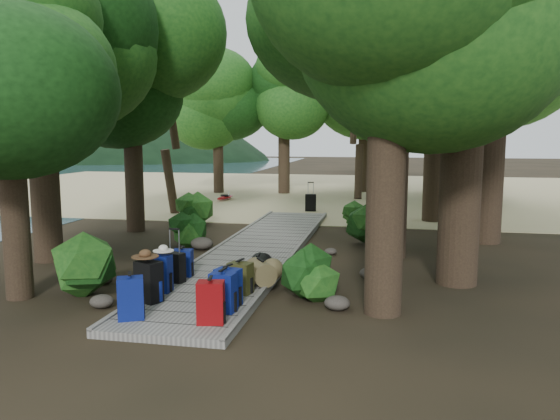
% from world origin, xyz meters
% --- Properties ---
extents(ground, '(120.00, 120.00, 0.00)m').
position_xyz_m(ground, '(0.00, 0.00, 0.00)').
color(ground, '#312618').
rests_on(ground, ground).
extents(sand_beach, '(40.00, 22.00, 0.02)m').
position_xyz_m(sand_beach, '(0.00, 16.00, 0.01)').
color(sand_beach, tan).
rests_on(sand_beach, ground).
extents(distant_hill, '(32.00, 16.00, 12.00)m').
position_xyz_m(distant_hill, '(-40.00, 48.00, 0.00)').
color(distant_hill, black).
rests_on(distant_hill, ground).
extents(boardwalk, '(2.00, 12.00, 0.12)m').
position_xyz_m(boardwalk, '(0.00, 1.00, 0.06)').
color(boardwalk, gray).
rests_on(boardwalk, ground).
extents(backpack_left_a, '(0.45, 0.40, 0.70)m').
position_xyz_m(backpack_left_a, '(-0.61, -4.43, 0.47)').
color(backpack_left_a, navy).
rests_on(backpack_left_a, boardwalk).
extents(backpack_left_b, '(0.48, 0.42, 0.74)m').
position_xyz_m(backpack_left_b, '(-0.71, -3.59, 0.49)').
color(backpack_left_b, black).
rests_on(backpack_left_b, boardwalk).
extents(backpack_left_c, '(0.39, 0.28, 0.71)m').
position_xyz_m(backpack_left_c, '(-0.77, -3.01, 0.47)').
color(backpack_left_c, navy).
rests_on(backpack_left_c, boardwalk).
extents(backpack_left_d, '(0.40, 0.31, 0.57)m').
position_xyz_m(backpack_left_d, '(-0.78, -1.93, 0.40)').
color(backpack_left_d, navy).
rests_on(backpack_left_d, boardwalk).
extents(backpack_right_a, '(0.42, 0.33, 0.68)m').
position_xyz_m(backpack_right_a, '(0.60, -4.38, 0.46)').
color(backpack_right_a, maroon).
rests_on(backpack_right_a, boardwalk).
extents(backpack_right_b, '(0.40, 0.30, 0.68)m').
position_xyz_m(backpack_right_b, '(0.62, -3.85, 0.46)').
color(backpack_right_b, navy).
rests_on(backpack_right_b, boardwalk).
extents(backpack_right_c, '(0.44, 0.36, 0.66)m').
position_xyz_m(backpack_right_c, '(0.60, -3.52, 0.45)').
color(backpack_right_c, navy).
rests_on(backpack_right_c, boardwalk).
extents(backpack_right_d, '(0.44, 0.35, 0.59)m').
position_xyz_m(backpack_right_d, '(0.62, -2.84, 0.41)').
color(backpack_right_d, '#373717').
rests_on(backpack_right_d, boardwalk).
extents(duffel_right_khaki, '(0.70, 0.77, 0.43)m').
position_xyz_m(duffel_right_khaki, '(0.82, -2.19, 0.33)').
color(duffel_right_khaki, brown).
rests_on(duffel_right_khaki, boardwalk).
extents(duffel_right_black, '(0.45, 0.66, 0.40)m').
position_xyz_m(duffel_right_black, '(0.65, -1.67, 0.32)').
color(duffel_right_black, black).
rests_on(duffel_right_black, boardwalk).
extents(suitcase_on_boardwalk, '(0.40, 0.30, 0.55)m').
position_xyz_m(suitcase_on_boardwalk, '(-0.75, -2.38, 0.40)').
color(suitcase_on_boardwalk, black).
rests_on(suitcase_on_boardwalk, boardwalk).
extents(lone_suitcase_on_sand, '(0.42, 0.28, 0.63)m').
position_xyz_m(lone_suitcase_on_sand, '(0.26, 8.25, 0.33)').
color(lone_suitcase_on_sand, black).
rests_on(lone_suitcase_on_sand, sand_beach).
extents(hat_brown, '(0.44, 0.44, 0.13)m').
position_xyz_m(hat_brown, '(-0.76, -3.58, 0.92)').
color(hat_brown, '#51351E').
rests_on(hat_brown, backpack_left_b).
extents(hat_white, '(0.36, 0.36, 0.12)m').
position_xyz_m(hat_white, '(-0.72, -2.96, 0.89)').
color(hat_white, silver).
rests_on(hat_white, backpack_left_c).
extents(kayak, '(1.08, 2.95, 0.29)m').
position_xyz_m(kayak, '(-3.87, 11.01, 0.16)').
color(kayak, '#9F0D11').
rests_on(kayak, sand_beach).
extents(sun_lounger, '(0.57, 1.75, 0.56)m').
position_xyz_m(sun_lounger, '(2.64, 10.14, 0.30)').
color(sun_lounger, silver).
rests_on(sun_lounger, sand_beach).
extents(tree_right_a, '(5.05, 5.05, 8.42)m').
position_xyz_m(tree_right_a, '(3.01, -3.07, 4.21)').
color(tree_right_a, black).
rests_on(tree_right_a, ground).
extents(tree_right_c, '(5.37, 5.37, 9.30)m').
position_xyz_m(tree_right_c, '(3.18, 1.14, 4.65)').
color(tree_right_c, black).
rests_on(tree_right_c, ground).
extents(tree_right_d, '(6.33, 6.33, 11.60)m').
position_xyz_m(tree_right_d, '(5.59, 3.36, 5.80)').
color(tree_right_d, black).
rests_on(tree_right_d, ground).
extents(tree_right_e, '(5.43, 5.43, 9.77)m').
position_xyz_m(tree_right_e, '(4.51, 6.74, 4.88)').
color(tree_right_e, black).
rests_on(tree_right_e, ground).
extents(tree_right_f, '(5.84, 5.84, 10.43)m').
position_xyz_m(tree_right_f, '(6.30, 10.00, 5.22)').
color(tree_right_f, black).
rests_on(tree_right_f, ground).
extents(tree_left_a, '(3.92, 3.92, 6.53)m').
position_xyz_m(tree_left_a, '(-3.18, -3.46, 3.26)').
color(tree_left_a, black).
rests_on(tree_left_a, ground).
extents(tree_left_b, '(4.98, 4.98, 8.97)m').
position_xyz_m(tree_left_b, '(-4.41, -0.81, 4.48)').
color(tree_left_b, black).
rests_on(tree_left_b, ground).
extents(tree_left_c, '(4.36, 4.36, 7.58)m').
position_xyz_m(tree_left_c, '(-4.23, 3.17, 3.79)').
color(tree_left_c, black).
rests_on(tree_left_c, ground).
extents(tree_back_a, '(4.61, 4.61, 7.97)m').
position_xyz_m(tree_back_a, '(-1.90, 14.32, 3.99)').
color(tree_back_a, black).
rests_on(tree_back_a, ground).
extents(tree_back_b, '(5.41, 5.41, 9.67)m').
position_xyz_m(tree_back_b, '(1.90, 15.94, 4.83)').
color(tree_back_b, black).
rests_on(tree_back_b, ground).
extents(tree_back_c, '(4.93, 4.93, 8.87)m').
position_xyz_m(tree_back_c, '(5.16, 15.62, 4.44)').
color(tree_back_c, black).
rests_on(tree_back_c, ground).
extents(tree_back_d, '(4.21, 4.21, 7.02)m').
position_xyz_m(tree_back_d, '(-5.09, 13.94, 3.51)').
color(tree_back_d, black).
rests_on(tree_back_d, ground).
extents(palm_right_a, '(4.14, 4.14, 7.06)m').
position_xyz_m(palm_right_a, '(3.13, 5.85, 3.53)').
color(palm_right_a, '#184112').
rests_on(palm_right_a, ground).
extents(palm_right_b, '(4.91, 4.91, 9.48)m').
position_xyz_m(palm_right_b, '(5.13, 11.18, 4.74)').
color(palm_right_b, '#184112').
rests_on(palm_right_b, ground).
extents(palm_right_c, '(4.55, 4.55, 7.25)m').
position_xyz_m(palm_right_c, '(2.02, 12.75, 3.62)').
color(palm_right_c, '#184112').
rests_on(palm_right_c, ground).
extents(palm_left_a, '(4.37, 4.37, 6.95)m').
position_xyz_m(palm_left_a, '(-4.73, 6.74, 3.48)').
color(palm_left_a, '#184112').
rests_on(palm_left_a, ground).
extents(rock_left_a, '(0.40, 0.36, 0.22)m').
position_xyz_m(rock_left_a, '(-1.50, -3.70, 0.11)').
color(rock_left_a, '#4C473F').
rests_on(rock_left_a, ground).
extents(rock_left_b, '(0.36, 0.33, 0.20)m').
position_xyz_m(rock_left_b, '(-2.21, -2.35, 0.10)').
color(rock_left_b, '#4C473F').
rests_on(rock_left_b, ground).
extents(rock_left_c, '(0.56, 0.50, 0.31)m').
position_xyz_m(rock_left_c, '(-1.42, 0.99, 0.15)').
color(rock_left_c, '#4C473F').
rests_on(rock_left_c, ground).
extents(rock_left_d, '(0.34, 0.31, 0.19)m').
position_xyz_m(rock_left_d, '(-2.21, 2.93, 0.09)').
color(rock_left_d, '#4C473F').
rests_on(rock_left_d, ground).
extents(rock_right_a, '(0.42, 0.38, 0.23)m').
position_xyz_m(rock_right_a, '(2.29, -3.06, 0.12)').
color(rock_right_a, '#4C473F').
rests_on(rock_right_a, ground).
extents(rock_right_b, '(0.42, 0.38, 0.23)m').
position_xyz_m(rock_right_b, '(2.76, -1.02, 0.12)').
color(rock_right_b, '#4C473F').
rests_on(rock_right_b, ground).
extents(rock_right_c, '(0.29, 0.26, 0.16)m').
position_xyz_m(rock_right_c, '(1.76, 1.03, 0.08)').
color(rock_right_c, '#4C473F').
rests_on(rock_right_c, ground).
extents(rock_right_d, '(0.53, 0.48, 0.29)m').
position_xyz_m(rock_right_d, '(3.11, 4.27, 0.15)').
color(rock_right_d, '#4C473F').
rests_on(rock_right_d, ground).
extents(shrub_left_a, '(1.26, 1.26, 1.14)m').
position_xyz_m(shrub_left_a, '(-2.04, -3.12, 0.57)').
color(shrub_left_a, '#154414').
rests_on(shrub_left_a, ground).
extents(shrub_left_b, '(0.98, 0.98, 0.89)m').
position_xyz_m(shrub_left_b, '(-1.83, 1.36, 0.44)').
color(shrub_left_b, '#154414').
rests_on(shrub_left_b, ground).
extents(shrub_left_c, '(1.11, 1.11, 1.00)m').
position_xyz_m(shrub_left_c, '(-2.89, 4.50, 0.50)').
color(shrub_left_c, '#154414').
rests_on(shrub_left_c, ground).
extents(shrub_right_a, '(0.90, 0.90, 0.81)m').
position_xyz_m(shrub_right_a, '(1.84, -2.57, 0.41)').
color(shrub_right_a, '#154414').
rests_on(shrub_right_a, ground).
extents(shrub_right_b, '(1.17, 1.17, 1.06)m').
position_xyz_m(shrub_right_b, '(2.40, 2.39, 0.53)').
color(shrub_right_b, '#154414').
rests_on(shrub_right_b, ground).
extents(shrub_right_c, '(0.90, 0.90, 0.81)m').
position_xyz_m(shrub_right_c, '(2.14, 5.01, 0.40)').
color(shrub_right_c, '#154414').
rests_on(shrub_right_c, ground).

